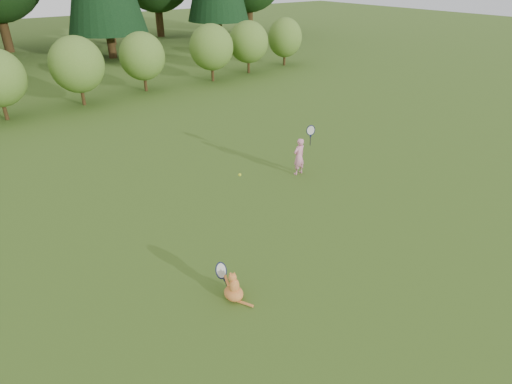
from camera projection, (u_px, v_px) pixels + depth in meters
ground at (271, 237)px, 9.25m from camera, size 100.00×100.00×0.00m
shrub_row at (78, 68)px, 17.82m from camera, size 28.00×3.00×2.80m
child at (299, 156)px, 11.81m from camera, size 0.59×0.35×1.58m
cat at (233, 285)px, 7.43m from camera, size 0.39×0.79×0.73m
tennis_ball at (240, 175)px, 9.57m from camera, size 0.07×0.07×0.07m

